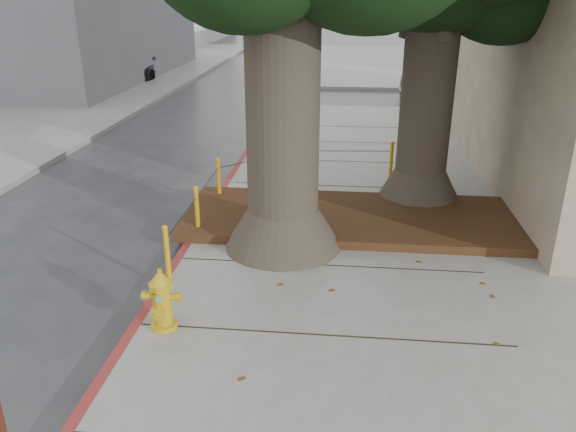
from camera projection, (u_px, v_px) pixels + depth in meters
name	position (u px, v px, depth m)	size (l,w,h in m)	color
ground	(283.00, 342.00, 7.44)	(140.00, 140.00, 0.00)	#28282B
sidewalk_far	(434.00, 63.00, 34.47)	(16.00, 20.00, 0.15)	slate
curb_red	(186.00, 249.00, 9.91)	(0.14, 26.00, 0.16)	maroon
planter_bed	(352.00, 218.00, 10.86)	(6.40, 2.60, 0.16)	black
bollard_ring	(264.00, 186.00, 11.30)	(3.79, 5.39, 0.95)	#D8990C
fire_hydrant	(162.00, 300.00, 7.35)	(0.45, 0.39, 0.86)	gold
car_silver	(448.00, 85.00, 23.03)	(1.60, 3.98, 1.35)	#9A9A9F
car_dark	(124.00, 73.00, 26.54)	(1.71, 4.21, 1.22)	black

